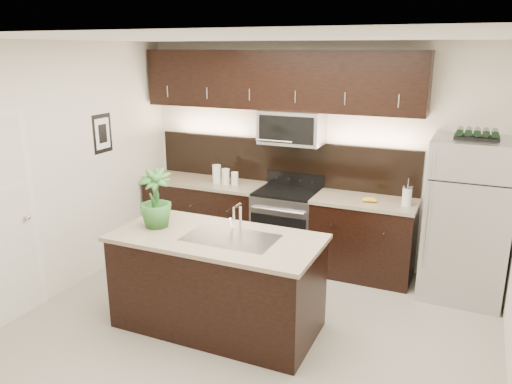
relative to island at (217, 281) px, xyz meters
The scene contains 12 objects.
ground 0.57m from the island, ahead, with size 4.50×4.50×0.00m, color gray.
room_walls 1.24m from the island, ahead, with size 4.52×4.02×2.71m.
counter_run 1.72m from the island, 94.64° to the left, with size 3.51×0.65×0.94m.
upper_fixtures 2.50m from the island, 93.47° to the left, with size 3.49×0.40×1.66m.
island is the anchor object (origin of this frame).
sink_faucet 0.51m from the island, ahead, with size 0.84×0.50×0.28m.
refrigerator 2.72m from the island, 38.08° to the left, with size 0.84×0.76×1.74m, color #B2B2B7.
wine_rack 2.99m from the island, 38.08° to the left, with size 0.43×0.27×0.10m.
plant 1.00m from the island, behind, with size 0.32×0.32×0.57m, color #2B6026.
canisters 1.93m from the island, 115.39° to the left, with size 0.36×0.11×0.24m.
french_press 2.31m from the island, 48.30° to the left, with size 0.11×0.11×0.30m.
bananas 2.00m from the island, 57.64° to the left, with size 0.17×0.13×0.05m, color gold.
Camera 1 is at (1.78, -3.85, 2.62)m, focal length 35.00 mm.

